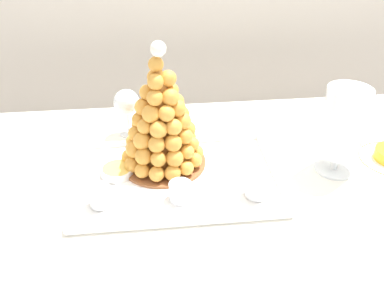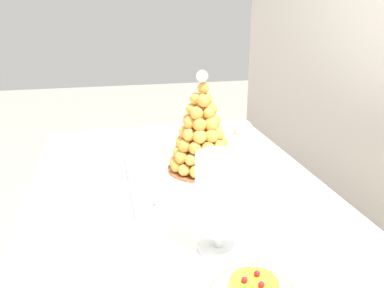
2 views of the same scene
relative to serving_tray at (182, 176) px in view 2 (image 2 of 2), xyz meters
The scene contains 9 objects.
buffet_table 0.22m from the serving_tray, ahead, with size 1.72×1.00×0.80m.
serving_tray is the anchor object (origin of this frame).
croquembouche 0.17m from the serving_tray, 112.19° to the left, with size 0.25×0.25×0.37m.
dessert_cup_left 0.22m from the serving_tray, 156.10° to the right, with size 0.06×0.06×0.06m.
dessert_cup_mid_left 0.09m from the serving_tray, 87.19° to the right, with size 0.06×0.06×0.05m.
dessert_cup_centre 0.23m from the serving_tray, 24.27° to the right, with size 0.06×0.06×0.06m.
creme_brulee_ramekin 0.17m from the serving_tray, 166.72° to the left, with size 0.09×0.09×0.02m.
macaron_goblet 0.48m from the serving_tray, ahead, with size 0.12×0.12×0.26m.
wine_glass 0.32m from the serving_tray, 116.61° to the left, with size 0.08×0.08×0.16m.
Camera 2 is at (1.13, -0.23, 1.40)m, focal length 38.41 mm.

